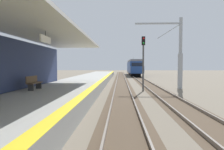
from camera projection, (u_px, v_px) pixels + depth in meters
name	position (u px, v px, depth m)	size (l,w,h in m)	color
station_platform	(63.00, 93.00, 14.79)	(5.00, 80.00, 0.91)	#999993
track_pair_nearest_platform	(122.00, 91.00, 18.62)	(2.34, 120.00, 0.16)	#4C3D2D
track_pair_middle	(159.00, 92.00, 18.48)	(2.34, 120.00, 0.16)	#4C3D2D
approaching_train	(134.00, 67.00, 51.21)	(2.93, 19.60, 4.76)	navy
rail_signal_post	(143.00, 58.00, 18.91)	(0.32, 0.34, 5.20)	#4C4C4C
catenary_pylon_far_side	(177.00, 55.00, 21.09)	(5.00, 0.40, 7.50)	#9EA3A8
platform_bench	(34.00, 82.00, 12.88)	(0.45, 1.60, 0.88)	brown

